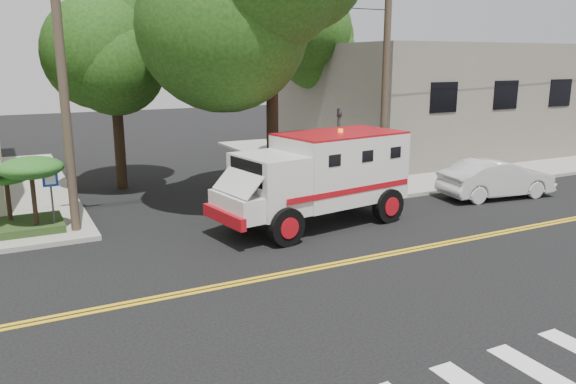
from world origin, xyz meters
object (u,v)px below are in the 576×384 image
pedestrian_a (372,171)px  armored_truck (320,174)px  pedestrian_b (336,159)px  parked_sedan (496,179)px

pedestrian_a → armored_truck: bearing=20.0°
armored_truck → pedestrian_b: size_ratio=3.63×
parked_sedan → pedestrian_a: pedestrian_a is taller
pedestrian_a → pedestrian_b: size_ratio=0.97×
pedestrian_a → pedestrian_b: (0.13, 2.90, 0.03)m
armored_truck → pedestrian_a: bearing=22.9°
armored_truck → pedestrian_a: armored_truck is taller
parked_sedan → armored_truck: bearing=97.4°
parked_sedan → pedestrian_a: size_ratio=2.52×
parked_sedan → pedestrian_a: bearing=70.1°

